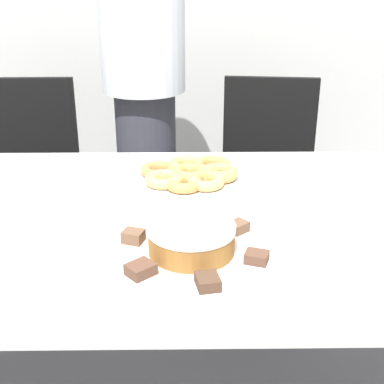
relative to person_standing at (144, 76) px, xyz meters
name	(u,v)px	position (x,y,z in m)	size (l,w,h in m)	color
table	(190,237)	(0.17, -0.88, -0.25)	(1.99, 0.97, 0.72)	silver
person_standing	(144,76)	(0.00, 0.00, 0.00)	(0.33, 0.33, 1.70)	#383842
office_chair_left	(29,194)	(-0.50, -0.03, -0.49)	(0.45, 0.45, 0.87)	black
office_chair_right	(267,193)	(0.51, -0.03, -0.49)	(0.49, 0.49, 0.87)	black
plate_cake	(193,253)	(0.18, -1.09, -0.18)	(0.38, 0.38, 0.01)	white
plate_donuts	(191,181)	(0.18, -0.66, -0.18)	(0.36, 0.36, 0.01)	white
frosted_cake	(193,238)	(0.18, -1.09, -0.14)	(0.19, 0.19, 0.06)	#9E662D
lamington_0	(257,257)	(0.31, -1.14, -0.16)	(0.06, 0.05, 0.02)	brown
lamington_1	(238,227)	(0.28, -1.00, -0.16)	(0.06, 0.06, 0.02)	brown
lamington_2	(181,219)	(0.15, -0.95, -0.16)	(0.06, 0.06, 0.02)	brown
lamington_3	(133,236)	(0.04, -1.04, -0.16)	(0.06, 0.05, 0.03)	brown
lamington_4	(141,269)	(0.07, -1.18, -0.16)	(0.07, 0.07, 0.02)	brown
lamington_5	(208,281)	(0.20, -1.23, -0.16)	(0.05, 0.06, 0.02)	#513828
donut_0	(191,173)	(0.18, -0.66, -0.15)	(0.11, 0.11, 0.04)	#D18E4C
donut_1	(164,179)	(0.10, -0.70, -0.16)	(0.11, 0.11, 0.03)	#E5AD66
donut_2	(184,184)	(0.16, -0.74, -0.16)	(0.10, 0.10, 0.03)	#D18E4C
donut_3	(206,182)	(0.22, -0.72, -0.16)	(0.10, 0.10, 0.03)	#E5AD66
donut_4	(219,173)	(0.26, -0.66, -0.15)	(0.11, 0.11, 0.04)	tan
donut_5	(212,166)	(0.24, -0.59, -0.16)	(0.12, 0.12, 0.03)	#C68447
donut_6	(186,165)	(0.16, -0.59, -0.16)	(0.11, 0.11, 0.03)	tan
donut_7	(159,170)	(0.08, -0.63, -0.16)	(0.11, 0.11, 0.03)	#C68447
napkin	(365,204)	(0.64, -0.83, -0.18)	(0.16, 0.14, 0.01)	white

